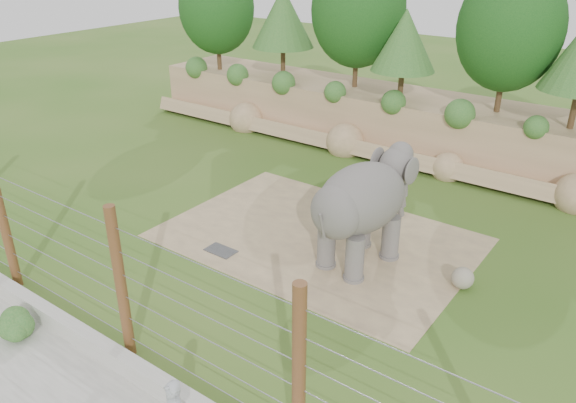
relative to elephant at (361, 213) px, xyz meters
The scene contains 9 objects.
ground 3.81m from the elephant, 133.47° to the right, with size 90.00×90.00×0.00m, color #33611A.
back_embankment 10.60m from the elephant, 99.81° to the left, with size 30.00×5.52×8.77m.
dirt_patch 2.55m from the elephant, 164.31° to the left, with size 10.00×7.00×0.02m, color #90795B.
drain_grate 4.69m from the elephant, 151.78° to the right, with size 1.00×0.60×0.03m, color #262628.
elephant is the anchor object (origin of this frame).
stone_ball 3.46m from the elephant, ahead, with size 0.65×0.65×0.65m, color gray.
retaining_wall 7.97m from the elephant, 107.45° to the right, with size 26.00×0.35×0.50m, color #9D9B92.
barrier_fence 7.37m from the elephant, 108.62° to the right, with size 20.26×0.26×4.00m.
walkway_shrub 9.82m from the elephant, 121.70° to the right, with size 0.74×0.74×0.74m, color #276127.
Camera 1 is at (9.46, -10.94, 9.24)m, focal length 35.00 mm.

